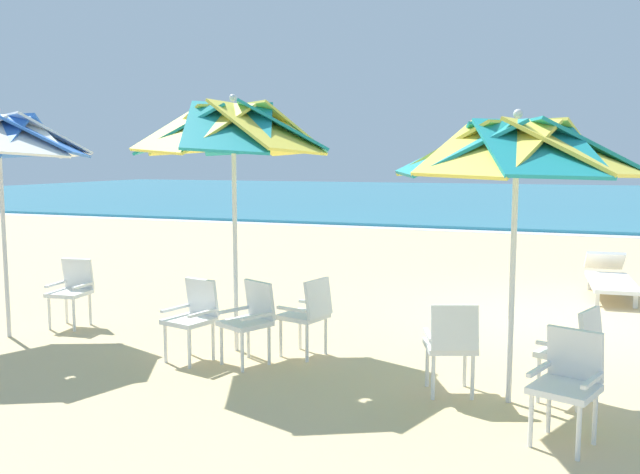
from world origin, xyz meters
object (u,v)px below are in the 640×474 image
object	(u,v)px
beach_umbrella_0	(517,152)
sun_lounger_1	(610,278)
plastic_chair_2	(451,342)
plastic_chair_3	(194,314)
plastic_chair_4	(250,317)
plastic_chair_5	(308,312)
plastic_chair_1	(568,379)
beach_umbrella_1	(233,132)
plastic_chair_6	(72,288)
plastic_chair_0	(575,349)

from	to	relation	value
beach_umbrella_0	sun_lounger_1	distance (m)	5.78
plastic_chair_2	plastic_chair_3	bearing A→B (deg)	176.83
beach_umbrella_0	plastic_chair_4	xyz separation A→B (m)	(-2.65, 0.24, -1.71)
plastic_chair_3	plastic_chair_5	xyz separation A→B (m)	(1.11, 0.53, 0.00)
plastic_chair_3	plastic_chair_2	bearing A→B (deg)	-3.17
plastic_chair_4	plastic_chair_5	bearing A→B (deg)	41.94
plastic_chair_5	plastic_chair_2	bearing A→B (deg)	-22.56
plastic_chair_1	plastic_chair_5	xyz separation A→B (m)	(-2.64, 1.42, 0.00)
beach_umbrella_1	plastic_chair_3	bearing A→B (deg)	-119.46
beach_umbrella_0	plastic_chair_6	world-z (taller)	beach_umbrella_0
beach_umbrella_0	plastic_chair_1	bearing A→B (deg)	-57.08
plastic_chair_4	plastic_chair_1	bearing A→B (deg)	-17.38
plastic_chair_3	plastic_chair_6	world-z (taller)	same
plastic_chair_1	plastic_chair_6	world-z (taller)	same
plastic_chair_0	plastic_chair_4	xyz separation A→B (m)	(-3.19, 0.09, 0.00)
beach_umbrella_0	plastic_chair_5	distance (m)	2.84
plastic_chair_2	plastic_chair_0	bearing A→B (deg)	8.81
plastic_chair_2	sun_lounger_1	xyz separation A→B (m)	(1.63, 5.34, -0.22)
beach_umbrella_0	plastic_chair_4	bearing A→B (deg)	174.77
plastic_chair_2	plastic_chair_6	distance (m)	5.06
plastic_chair_3	plastic_chair_6	distance (m)	2.34
beach_umbrella_0	plastic_chair_1	size ratio (longest dim) A/B	2.96
plastic_chair_3	plastic_chair_4	world-z (taller)	same
plastic_chair_3	sun_lounger_1	xyz separation A→B (m)	(4.39, 5.19, -0.22)
beach_umbrella_1	plastic_chair_4	world-z (taller)	beach_umbrella_1
plastic_chair_0	plastic_chair_5	bearing A→B (deg)	169.02
beach_umbrella_0	plastic_chair_2	size ratio (longest dim) A/B	2.96
beach_umbrella_0	beach_umbrella_1	distance (m)	3.08
plastic_chair_1	plastic_chair_5	world-z (taller)	same
plastic_chair_4	plastic_chair_0	bearing A→B (deg)	-1.57
plastic_chair_6	plastic_chair_0	bearing A→B (deg)	-6.92
plastic_chair_0	plastic_chair_3	world-z (taller)	same
sun_lounger_1	plastic_chair_1	bearing A→B (deg)	-96.01
plastic_chair_3	plastic_chair_4	xyz separation A→B (m)	(0.62, 0.10, 0.00)
beach_umbrella_1	plastic_chair_6	distance (m)	3.17
plastic_chair_0	plastic_chair_6	distance (m)	6.08
beach_umbrella_0	plastic_chair_4	size ratio (longest dim) A/B	2.96
beach_umbrella_1	sun_lounger_1	world-z (taller)	beach_umbrella_1
plastic_chair_0	plastic_chair_4	bearing A→B (deg)	178.43
plastic_chair_1	plastic_chair_6	xyz separation A→B (m)	(-5.97, 1.62, 0.00)
plastic_chair_3	plastic_chair_5	size ratio (longest dim) A/B	1.00
beach_umbrella_1	plastic_chair_2	bearing A→B (deg)	-14.00
plastic_chair_0	plastic_chair_2	distance (m)	1.06
plastic_chair_1	plastic_chair_2	world-z (taller)	same
beach_umbrella_1	sun_lounger_1	xyz separation A→B (m)	(4.12, 4.72, -2.16)
plastic_chair_1	plastic_chair_3	world-z (taller)	same
plastic_chair_0	plastic_chair_6	world-z (taller)	same
plastic_chair_1	beach_umbrella_1	bearing A→B (deg)	158.80
plastic_chair_4	plastic_chair_5	distance (m)	0.65
plastic_chair_4	plastic_chair_5	world-z (taller)	same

